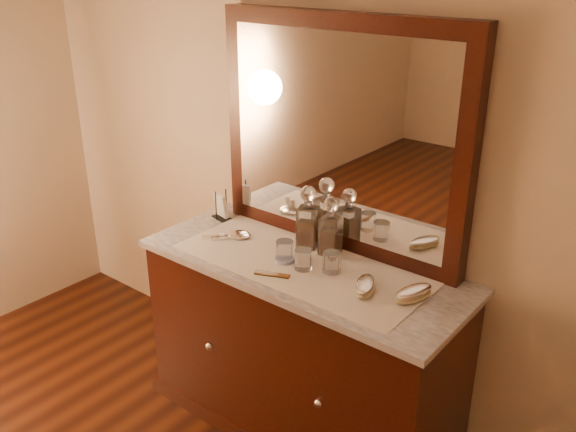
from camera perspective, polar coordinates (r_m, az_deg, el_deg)
The scene contains 18 objects.
dresser_cabinet at distance 2.84m, azimuth 1.29°, elevation -12.25°, with size 1.40×0.55×0.82m, color black.
dresser_plinth at distance 3.07m, azimuth 1.23°, elevation -17.87°, with size 1.46×0.59×0.08m, color black.
knob_left at distance 2.81m, azimuth -7.31°, elevation -11.89°, with size 0.04×0.04×0.04m, color silver.
knob_right at distance 2.49m, azimuth 2.85°, elevation -16.96°, with size 0.04×0.04×0.04m, color silver.
marble_top at distance 2.62m, azimuth 1.37°, elevation -4.66°, with size 1.44×0.59×0.03m, color silver.
mirror_frame at distance 2.61m, azimuth 4.78°, elevation 7.40°, with size 1.20×0.08×1.00m, color black.
mirror_glass at distance 2.58m, azimuth 4.36°, elevation 7.25°, with size 1.06×0.01×0.86m, color white.
lace_runner at distance 2.59m, azimuth 1.11°, elevation -4.49°, with size 1.10×0.45×0.00m, color silver.
pin_dish at distance 2.61m, azimuth -0.30°, elevation -4.04°, with size 0.08×0.08×0.01m, color silver.
comb at distance 2.50m, azimuth -1.48°, elevation -5.45°, with size 0.15×0.03×0.01m, color brown.
napkin_rack at distance 3.03m, azimuth -6.21°, elevation 0.82°, with size 0.11×0.08×0.15m.
decanter_left at distance 2.70m, azimuth 1.86°, elevation -0.70°, with size 0.11×0.11×0.28m.
decanter_right at distance 2.64m, azimuth 3.97°, elevation -1.54°, with size 0.09×0.09×0.26m.
brush_near at distance 2.40m, azimuth 7.13°, elevation -6.46°, with size 0.13×0.18×0.04m.
brush_far at distance 2.38m, azimuth 11.56°, elevation -7.05°, with size 0.12×0.19×0.05m.
hand_mirror_outer at distance 2.84m, azimuth -5.04°, elevation -1.71°, with size 0.18×0.20×0.02m.
hand_mirror_inner at distance 2.82m, azimuth -4.67°, elevation -1.91°, with size 0.15×0.17×0.02m.
tumblers at distance 2.55m, azimuth 1.71°, elevation -3.85°, with size 0.29×0.13×0.09m.
Camera 1 is at (1.40, 0.11, 2.06)m, focal length 38.33 mm.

